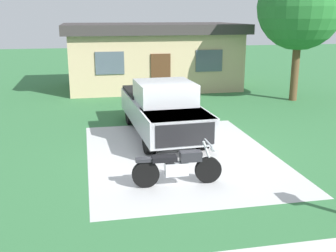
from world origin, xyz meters
name	(u,v)px	position (x,y,z in m)	size (l,w,h in m)	color
ground_plane	(181,155)	(0.00, 0.00, 0.00)	(80.00, 80.00, 0.00)	#34703F
driveway_pad	(181,155)	(0.00, 0.00, 0.00)	(5.44, 7.17, 0.01)	silver
motorcycle	(178,167)	(-0.57, -2.10, 0.47)	(2.21, 0.70, 1.09)	black
pickup_truck	(162,107)	(-0.15, 2.25, 0.95)	(2.26, 5.71, 1.90)	black
shade_tree	(300,7)	(7.10, 6.68, 4.31)	(3.91, 3.91, 6.28)	brown
neighbor_house	(152,55)	(1.08, 11.64, 1.79)	(9.60, 5.60, 3.50)	tan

